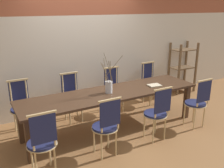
# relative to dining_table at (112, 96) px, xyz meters

# --- Properties ---
(ground_plane) EXTENTS (16.00, 16.00, 0.00)m
(ground_plane) POSITION_rel_dining_table_xyz_m (0.00, 0.00, -0.64)
(ground_plane) COLOR olive
(wall_rear) EXTENTS (12.00, 0.06, 3.20)m
(wall_rear) POSITION_rel_dining_table_xyz_m (0.00, 1.23, 0.96)
(wall_rear) COLOR beige
(wall_rear) RESTS_ON ground_plane
(dining_table) EXTENTS (3.31, 0.84, 0.72)m
(dining_table) POSITION_rel_dining_table_xyz_m (0.00, 0.00, 0.00)
(dining_table) COLOR #422B1C
(dining_table) RESTS_ON ground_plane
(chair_near_leftend) EXTENTS (0.41, 0.41, 0.96)m
(chair_near_leftend) POSITION_rel_dining_table_xyz_m (-1.45, -0.71, -0.12)
(chair_near_leftend) COLOR #1E234C
(chair_near_leftend) RESTS_ON ground_plane
(chair_near_left) EXTENTS (0.41, 0.41, 0.96)m
(chair_near_left) POSITION_rel_dining_table_xyz_m (-0.50, -0.71, -0.12)
(chair_near_left) COLOR #1E234C
(chair_near_left) RESTS_ON ground_plane
(chair_near_center) EXTENTS (0.41, 0.41, 0.96)m
(chair_near_center) POSITION_rel_dining_table_xyz_m (0.46, -0.71, -0.12)
(chair_near_center) COLOR #1E234C
(chair_near_center) RESTS_ON ground_plane
(chair_near_right) EXTENTS (0.41, 0.41, 0.96)m
(chair_near_right) POSITION_rel_dining_table_xyz_m (1.41, -0.71, -0.12)
(chair_near_right) COLOR #1E234C
(chair_near_right) RESTS_ON ground_plane
(chair_far_leftend) EXTENTS (0.41, 0.41, 0.96)m
(chair_far_leftend) POSITION_rel_dining_table_xyz_m (-1.45, 0.71, -0.12)
(chair_far_leftend) COLOR #1E234C
(chair_far_leftend) RESTS_ON ground_plane
(chair_far_left) EXTENTS (0.41, 0.41, 0.96)m
(chair_far_left) POSITION_rel_dining_table_xyz_m (-0.50, 0.71, -0.12)
(chair_far_left) COLOR #1E234C
(chair_far_left) RESTS_ON ground_plane
(chair_far_center) EXTENTS (0.41, 0.41, 0.96)m
(chair_far_center) POSITION_rel_dining_table_xyz_m (0.45, 0.71, -0.12)
(chair_far_center) COLOR #1E234C
(chair_far_center) RESTS_ON ground_plane
(chair_far_right) EXTENTS (0.41, 0.41, 0.96)m
(chair_far_right) POSITION_rel_dining_table_xyz_m (1.43, 0.71, -0.12)
(chair_far_right) COLOR #1E234C
(chair_far_right) RESTS_ON ground_plane
(vase_centerpiece) EXTENTS (0.39, 0.39, 0.73)m
(vase_centerpiece) POSITION_rel_dining_table_xyz_m (-0.07, -0.01, 0.20)
(vase_centerpiece) COLOR silver
(vase_centerpiece) RESTS_ON dining_table
(book_stack) EXTENTS (0.26, 0.21, 0.02)m
(book_stack) POSITION_rel_dining_table_xyz_m (0.89, -0.09, 0.09)
(book_stack) COLOR beige
(book_stack) RESTS_ON dining_table
(shelving_rack) EXTENTS (0.64, 0.41, 1.30)m
(shelving_rack) POSITION_rel_dining_table_xyz_m (2.67, 0.95, 0.00)
(shelving_rack) COLOR brown
(shelving_rack) RESTS_ON ground_plane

